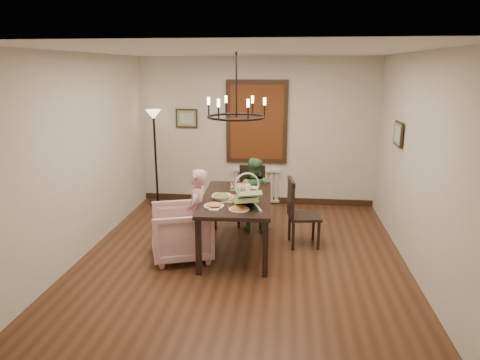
% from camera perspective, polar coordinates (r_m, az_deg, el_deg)
% --- Properties ---
extents(room_shell, '(4.51, 5.00, 2.81)m').
position_cam_1_polar(room_shell, '(6.10, 0.74, 3.46)').
color(room_shell, '#512E1B').
rests_on(room_shell, ground).
extents(dining_table, '(1.05, 1.77, 0.81)m').
position_cam_1_polar(dining_table, '(6.12, -0.46, -3.08)').
color(dining_table, black).
rests_on(dining_table, room_shell).
extents(chair_far, '(0.45, 0.45, 1.00)m').
position_cam_1_polar(chair_far, '(7.19, 1.46, -2.18)').
color(chair_far, black).
rests_on(chair_far, room_shell).
extents(chair_right, '(0.52, 0.52, 1.04)m').
position_cam_1_polar(chair_right, '(6.43, 8.57, -4.27)').
color(chair_right, black).
rests_on(chair_right, room_shell).
extents(armchair, '(1.04, 1.02, 0.75)m').
position_cam_1_polar(armchair, '(6.06, -7.80, -6.87)').
color(armchair, '#DDA9B8').
rests_on(armchair, room_shell).
extents(elderly_woman, '(0.28, 0.40, 1.05)m').
position_cam_1_polar(elderly_woman, '(6.01, -5.70, -5.48)').
color(elderly_woman, '#CA8F92').
rests_on(elderly_woman, room_shell).
extents(seated_man, '(0.55, 0.46, 1.00)m').
position_cam_1_polar(seated_man, '(6.95, 1.76, -2.76)').
color(seated_man, '#447344').
rests_on(seated_man, room_shell).
extents(baby_bouncer, '(0.50, 0.58, 0.32)m').
position_cam_1_polar(baby_bouncer, '(5.62, 0.88, -2.10)').
color(baby_bouncer, '#B9E69E').
rests_on(baby_bouncer, dining_table).
extents(salad_bowl, '(0.32, 0.32, 0.08)m').
position_cam_1_polar(salad_bowl, '(5.97, -2.49, -2.27)').
color(salad_bowl, white).
rests_on(salad_bowl, dining_table).
extents(pizza_platter, '(0.28, 0.28, 0.04)m').
position_cam_1_polar(pizza_platter, '(5.96, -1.12, -2.50)').
color(pizza_platter, tan).
rests_on(pizza_platter, dining_table).
extents(drinking_glass, '(0.07, 0.07, 0.15)m').
position_cam_1_polar(drinking_glass, '(6.13, 0.84, -1.48)').
color(drinking_glass, silver).
rests_on(drinking_glass, dining_table).
extents(window_blinds, '(1.00, 0.03, 1.40)m').
position_cam_1_polar(window_blinds, '(8.13, 2.25, 7.73)').
color(window_blinds, brown).
rests_on(window_blinds, room_shell).
extents(radiator, '(0.92, 0.12, 0.62)m').
position_cam_1_polar(radiator, '(8.39, 2.17, -0.75)').
color(radiator, silver).
rests_on(radiator, room_shell).
extents(picture_back, '(0.42, 0.03, 0.36)m').
position_cam_1_polar(picture_back, '(8.34, -7.13, 8.16)').
color(picture_back, black).
rests_on(picture_back, room_shell).
extents(picture_right, '(0.03, 0.42, 0.36)m').
position_cam_1_polar(picture_right, '(6.75, 20.35, 5.79)').
color(picture_right, black).
rests_on(picture_right, room_shell).
extents(floor_lamp, '(0.30, 0.30, 1.80)m').
position_cam_1_polar(floor_lamp, '(8.30, -11.17, 2.71)').
color(floor_lamp, black).
rests_on(floor_lamp, room_shell).
extents(chandelier, '(0.80, 0.80, 0.04)m').
position_cam_1_polar(chandelier, '(5.86, -0.48, 8.43)').
color(chandelier, black).
rests_on(chandelier, room_shell).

